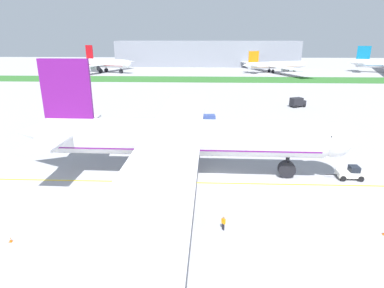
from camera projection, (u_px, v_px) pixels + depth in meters
ground_plane at (219, 176)px, 53.42m from camera, size 600.00×600.00×0.00m
apron_taxi_line at (220, 183)px, 50.78m from camera, size 280.00×0.36×0.01m
grass_median_strip at (210, 79)px, 169.86m from camera, size 320.00×24.00×0.10m
airliner_foreground at (180, 138)px, 51.96m from camera, size 53.71×84.38×18.57m
pushback_tug at (351, 173)px, 52.15m from camera, size 5.74×2.64×2.13m
ground_crew_wingwalker_port at (112, 209)px, 41.24m from camera, size 0.40×0.54×1.66m
ground_crew_marshaller_front at (223, 222)px, 38.26m from camera, size 0.50×0.52×1.76m
traffic_cone_near_nose at (10, 240)px, 36.30m from camera, size 0.36×0.36×0.58m
traffic_cone_starboard_wing at (384, 233)px, 37.58m from camera, size 0.36×0.36×0.58m
service_truck_baggage_loader at (297, 102)px, 104.26m from camera, size 5.44×4.26×3.00m
service_truck_fuel_bowser at (204, 120)px, 82.72m from camera, size 6.19×3.25×2.75m
parked_airliner_far_left at (105, 64)px, 199.44m from camera, size 35.66×54.76×16.17m
parked_airliner_far_centre at (275, 65)px, 200.36m from camera, size 41.97×69.09×13.02m
terminal_building at (207, 54)px, 239.54m from camera, size 132.24×20.00×18.00m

